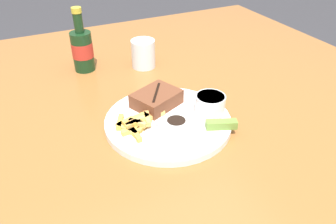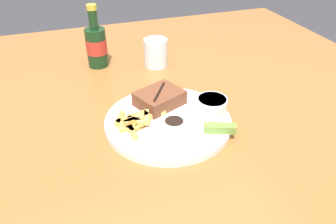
{
  "view_description": "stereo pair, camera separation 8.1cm",
  "coord_description": "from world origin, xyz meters",
  "views": [
    {
      "loc": [
        -0.29,
        -0.61,
        1.21
      ],
      "look_at": [
        0.0,
        0.0,
        0.76
      ],
      "focal_mm": 35.0,
      "sensor_mm": 36.0,
      "label": 1
    },
    {
      "loc": [
        -0.22,
        -0.64,
        1.21
      ],
      "look_at": [
        0.0,
        0.0,
        0.76
      ],
      "focal_mm": 35.0,
      "sensor_mm": 36.0,
      "label": 2
    }
  ],
  "objects": [
    {
      "name": "dining_table",
      "position": [
        0.0,
        0.0,
        0.67
      ],
      "size": [
        1.6,
        1.62,
        0.72
      ],
      "color": "#935B2D",
      "rests_on": "ground_plane"
    },
    {
      "name": "dinner_plate",
      "position": [
        0.0,
        0.0,
        0.73
      ],
      "size": [
        0.32,
        0.32,
        0.02
      ],
      "color": "white",
      "rests_on": "dining_table"
    },
    {
      "name": "steak_portion",
      "position": [
        0.0,
        0.07,
        0.76
      ],
      "size": [
        0.14,
        0.13,
        0.04
      ],
      "color": "brown",
      "rests_on": "dinner_plate"
    },
    {
      "name": "fries_pile",
      "position": [
        -0.08,
        0.0,
        0.75
      ],
      "size": [
        0.13,
        0.12,
        0.02
      ],
      "color": "#DDAC52",
      "rests_on": "dinner_plate"
    },
    {
      "name": "coleslaw_cup",
      "position": [
        0.11,
        -0.02,
        0.77
      ],
      "size": [
        0.08,
        0.08,
        0.05
      ],
      "color": "white",
      "rests_on": "dinner_plate"
    },
    {
      "name": "dipping_sauce_cup",
      "position": [
        0.0,
        -0.05,
        0.75
      ],
      "size": [
        0.05,
        0.05,
        0.02
      ],
      "color": "silver",
      "rests_on": "dinner_plate"
    },
    {
      "name": "pickle_spear",
      "position": [
        0.1,
        -0.09,
        0.75
      ],
      "size": [
        0.08,
        0.05,
        0.02
      ],
      "color": "olive",
      "rests_on": "dinner_plate"
    },
    {
      "name": "fork_utensil",
      "position": [
        -0.08,
        -0.03,
        0.74
      ],
      "size": [
        0.13,
        0.06,
        0.0
      ],
      "rotation": [
        0.0,
        0.0,
        6.7
      ],
      "color": "#B7B7BC",
      "rests_on": "dinner_plate"
    },
    {
      "name": "beer_bottle",
      "position": [
        -0.11,
        0.4,
        0.79
      ],
      "size": [
        0.07,
        0.07,
        0.21
      ],
      "color": "#143319",
      "rests_on": "dining_table"
    },
    {
      "name": "drinking_glass",
      "position": [
        0.07,
        0.34,
        0.77
      ],
      "size": [
        0.08,
        0.08,
        0.09
      ],
      "color": "silver",
      "rests_on": "dining_table"
    }
  ]
}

